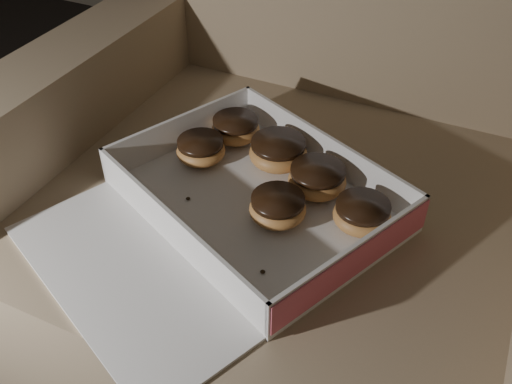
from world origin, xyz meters
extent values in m
cube|color=#867255|center=(0.70, 0.91, 0.23)|extent=(0.78, 0.78, 0.46)
cube|color=#867255|center=(0.27, 0.91, 0.30)|extent=(0.13, 0.78, 0.61)
cube|color=silver|center=(0.67, 0.83, 0.46)|extent=(0.49, 0.44, 0.01)
cube|color=silver|center=(0.73, 0.96, 0.50)|extent=(0.37, 0.17, 0.06)
cube|color=silver|center=(0.61, 0.69, 0.50)|extent=(0.37, 0.17, 0.06)
cube|color=silver|center=(0.49, 0.91, 0.50)|extent=(0.13, 0.28, 0.06)
cube|color=silver|center=(0.85, 0.75, 0.50)|extent=(0.13, 0.28, 0.06)
cube|color=#C75060|center=(0.85, 0.74, 0.50)|extent=(0.13, 0.27, 0.05)
cube|color=silver|center=(0.57, 0.62, 0.46)|extent=(0.43, 0.32, 0.01)
ellipsoid|color=#BF8542|center=(0.72, 0.81, 0.49)|extent=(0.08, 0.08, 0.04)
cylinder|color=black|center=(0.72, 0.81, 0.50)|extent=(0.08, 0.08, 0.01)
ellipsoid|color=#BF8542|center=(0.83, 0.85, 0.49)|extent=(0.08, 0.08, 0.04)
cylinder|color=black|center=(0.83, 0.85, 0.50)|extent=(0.08, 0.08, 0.01)
ellipsoid|color=#BF8542|center=(0.66, 0.93, 0.49)|extent=(0.10, 0.10, 0.05)
cylinder|color=black|center=(0.66, 0.93, 0.51)|extent=(0.09, 0.09, 0.01)
ellipsoid|color=#BF8542|center=(0.54, 0.89, 0.48)|extent=(0.08, 0.08, 0.04)
cylinder|color=black|center=(0.54, 0.89, 0.50)|extent=(0.08, 0.08, 0.01)
ellipsoid|color=#BF8542|center=(0.57, 0.97, 0.49)|extent=(0.08, 0.08, 0.04)
cylinder|color=black|center=(0.57, 0.97, 0.50)|extent=(0.08, 0.08, 0.01)
ellipsoid|color=#BF8542|center=(0.74, 0.89, 0.49)|extent=(0.09, 0.09, 0.04)
cylinder|color=black|center=(0.74, 0.89, 0.51)|extent=(0.09, 0.09, 0.01)
ellipsoid|color=black|center=(0.48, 0.77, 0.47)|extent=(0.01, 0.01, 0.00)
ellipsoid|color=black|center=(0.57, 0.79, 0.47)|extent=(0.01, 0.01, 0.00)
ellipsoid|color=black|center=(0.74, 0.70, 0.47)|extent=(0.01, 0.01, 0.00)
camera|label=1|loc=(0.95, 0.23, 1.04)|focal=40.00mm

